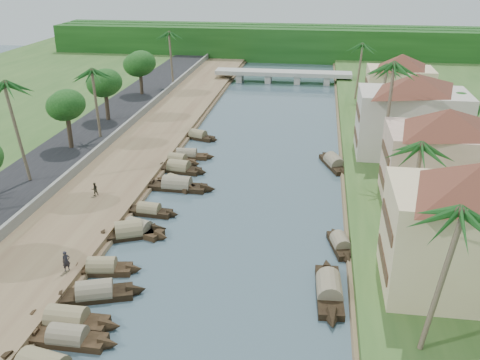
# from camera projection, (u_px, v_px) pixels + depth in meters

# --- Properties ---
(ground) EXTENTS (220.00, 220.00, 0.00)m
(ground) POSITION_uv_depth(u_px,v_px,m) (221.00, 267.00, 45.42)
(ground) COLOR #3E535E
(ground) RESTS_ON ground
(left_bank) EXTENTS (10.00, 180.00, 0.80)m
(left_bank) POSITION_uv_depth(u_px,v_px,m) (122.00, 167.00, 65.65)
(left_bank) COLOR brown
(left_bank) RESTS_ON ground
(right_bank) EXTENTS (16.00, 180.00, 1.20)m
(right_bank) POSITION_uv_depth(u_px,v_px,m) (416.00, 182.00, 60.85)
(right_bank) COLOR #2F5120
(right_bank) RESTS_ON ground
(road) EXTENTS (8.00, 180.00, 1.40)m
(road) POSITION_uv_depth(u_px,v_px,m) (56.00, 162.00, 66.67)
(road) COLOR black
(road) RESTS_ON ground
(retaining_wall) EXTENTS (0.40, 180.00, 1.10)m
(retaining_wall) POSITION_uv_depth(u_px,v_px,m) (88.00, 158.00, 65.84)
(retaining_wall) COLOR slate
(retaining_wall) RESTS_ON left_bank
(treeline) EXTENTS (120.00, 14.00, 8.00)m
(treeline) POSITION_uv_depth(u_px,v_px,m) (291.00, 43.00, 134.99)
(treeline) COLOR #123B10
(treeline) RESTS_ON ground
(bridge) EXTENTS (28.00, 4.00, 2.40)m
(bridge) POSITION_uv_depth(u_px,v_px,m) (283.00, 74.00, 110.36)
(bridge) COLOR #A1A097
(bridge) RESTS_ON ground
(building_near) EXTENTS (14.85, 14.85, 10.20)m
(building_near) POSITION_uv_depth(u_px,v_px,m) (473.00, 227.00, 38.55)
(building_near) COLOR beige
(building_near) RESTS_ON right_bank
(building_mid) EXTENTS (14.11, 14.11, 9.70)m
(building_mid) POSITION_uv_depth(u_px,v_px,m) (443.00, 155.00, 53.09)
(building_mid) COLOR beige
(building_mid) RESTS_ON right_bank
(building_far) EXTENTS (15.59, 15.59, 10.20)m
(building_far) POSITION_uv_depth(u_px,v_px,m) (412.00, 114.00, 65.89)
(building_far) COLOR beige
(building_far) RESTS_ON right_bank
(building_distant) EXTENTS (12.62, 12.62, 9.20)m
(building_distant) POSITION_uv_depth(u_px,v_px,m) (399.00, 83.00, 84.18)
(building_distant) COLOR beige
(building_distant) RESTS_ON right_bank
(sampan_0) EXTENTS (7.41, 1.74, 1.98)m
(sampan_0) POSITION_uv_depth(u_px,v_px,m) (68.00, 338.00, 36.40)
(sampan_0) COLOR black
(sampan_0) RESTS_ON ground
(sampan_2) EXTENTS (8.26, 1.94, 2.18)m
(sampan_2) POSITION_uv_depth(u_px,v_px,m) (67.00, 320.00, 38.18)
(sampan_2) COLOR black
(sampan_2) RESTS_ON ground
(sampan_3) EXTENTS (8.14, 4.19, 2.17)m
(sampan_3) POSITION_uv_depth(u_px,v_px,m) (95.00, 293.00, 41.20)
(sampan_3) COLOR black
(sampan_3) RESTS_ON ground
(sampan_4) EXTENTS (6.98, 2.53, 1.98)m
(sampan_4) POSITION_uv_depth(u_px,v_px,m) (102.00, 268.00, 44.52)
(sampan_4) COLOR black
(sampan_4) RESTS_ON ground
(sampan_5) EXTENTS (7.47, 4.66, 2.34)m
(sampan_5) POSITION_uv_depth(u_px,v_px,m) (129.00, 233.00, 50.22)
(sampan_5) COLOR black
(sampan_5) RESTS_ON ground
(sampan_6) EXTENTS (6.97, 3.73, 2.07)m
(sampan_6) POSITION_uv_depth(u_px,v_px,m) (139.00, 229.00, 50.83)
(sampan_6) COLOR black
(sampan_6) RESTS_ON ground
(sampan_7) EXTENTS (6.58, 1.86, 1.79)m
(sampan_7) POSITION_uv_depth(u_px,v_px,m) (149.00, 211.00, 54.50)
(sampan_7) COLOR black
(sampan_7) RESTS_ON ground
(sampan_8) EXTENTS (6.37, 4.41, 2.02)m
(sampan_8) POSITION_uv_depth(u_px,v_px,m) (176.00, 184.00, 60.93)
(sampan_8) COLOR black
(sampan_8) RESTS_ON ground
(sampan_9) EXTENTS (9.31, 2.24, 2.32)m
(sampan_9) POSITION_uv_depth(u_px,v_px,m) (177.00, 186.00, 60.38)
(sampan_9) COLOR black
(sampan_9) RESTS_ON ground
(sampan_10) EXTENTS (6.57, 2.66, 1.83)m
(sampan_10) POSITION_uv_depth(u_px,v_px,m) (177.00, 160.00, 67.89)
(sampan_10) COLOR black
(sampan_10) RESTS_ON ground
(sampan_11) EXTENTS (7.63, 2.81, 2.16)m
(sampan_11) POSITION_uv_depth(u_px,v_px,m) (179.00, 169.00, 65.27)
(sampan_11) COLOR black
(sampan_11) RESTS_ON ground
(sampan_12) EXTENTS (7.67, 1.81, 1.86)m
(sampan_12) POSITION_uv_depth(u_px,v_px,m) (187.00, 155.00, 69.63)
(sampan_12) COLOR black
(sampan_12) RESTS_ON ground
(sampan_13) EXTENTS (6.87, 3.65, 1.91)m
(sampan_13) POSITION_uv_depth(u_px,v_px,m) (198.00, 136.00, 76.93)
(sampan_13) COLOR black
(sampan_13) RESTS_ON ground
(sampan_14) EXTENTS (2.28, 9.51, 2.27)m
(sampan_14) POSITION_uv_depth(u_px,v_px,m) (329.00, 290.00, 41.63)
(sampan_14) COLOR black
(sampan_14) RESTS_ON ground
(sampan_15) EXTENTS (2.79, 6.62, 1.80)m
(sampan_15) POSITION_uv_depth(u_px,v_px,m) (340.00, 244.00, 48.20)
(sampan_15) COLOR black
(sampan_15) RESTS_ON ground
(sampan_16) EXTENTS (4.57, 8.92, 2.17)m
(sampan_16) POSITION_uv_depth(u_px,v_px,m) (334.00, 163.00, 66.90)
(sampan_16) COLOR black
(sampan_16) RESTS_ON ground
(canoe_1) EXTENTS (4.34, 1.57, 0.69)m
(canoe_1) POSITION_uv_depth(u_px,v_px,m) (117.00, 289.00, 42.31)
(canoe_1) COLOR black
(canoe_1) RESTS_ON ground
(canoe_2) EXTENTS (5.37, 3.50, 0.83)m
(canoe_2) POSITION_uv_depth(u_px,v_px,m) (176.00, 166.00, 66.78)
(canoe_2) COLOR black
(canoe_2) RESTS_ON ground
(palm_0) EXTENTS (3.20, 3.20, 11.48)m
(palm_0) POSITION_uv_depth(u_px,v_px,m) (446.00, 213.00, 30.48)
(palm_0) COLOR #77664F
(palm_0) RESTS_ON ground
(palm_1) EXTENTS (3.20, 3.20, 10.42)m
(palm_1) POSITION_uv_depth(u_px,v_px,m) (421.00, 147.00, 44.06)
(palm_1) COLOR #77664F
(palm_1) RESTS_ON ground
(palm_2) EXTENTS (3.20, 3.20, 14.28)m
(palm_2) POSITION_uv_depth(u_px,v_px,m) (393.00, 67.00, 56.19)
(palm_2) COLOR #77664F
(palm_2) RESTS_ON ground
(palm_3) EXTENTS (3.20, 3.20, 10.78)m
(palm_3) POSITION_uv_depth(u_px,v_px,m) (383.00, 67.00, 73.57)
(palm_3) COLOR #77664F
(palm_3) RESTS_ON ground
(palm_5) EXTENTS (3.20, 3.20, 12.42)m
(palm_5) POSITION_uv_depth(u_px,v_px,m) (13.00, 86.00, 55.28)
(palm_5) COLOR #77664F
(palm_5) RESTS_ON ground
(palm_6) EXTENTS (3.20, 3.20, 10.70)m
(palm_6) POSITION_uv_depth(u_px,v_px,m) (93.00, 72.00, 70.09)
(palm_6) COLOR #77664F
(palm_6) RESTS_ON ground
(palm_7) EXTENTS (3.20, 3.20, 10.92)m
(palm_7) POSITION_uv_depth(u_px,v_px,m) (360.00, 46.00, 90.31)
(palm_7) COLOR #77664F
(palm_7) RESTS_ON ground
(palm_8) EXTENTS (3.20, 3.20, 11.30)m
(palm_8) POSITION_uv_depth(u_px,v_px,m) (170.00, 34.00, 99.56)
(palm_8) COLOR #77664F
(palm_8) RESTS_ON ground
(tree_3) EXTENTS (4.52, 4.52, 7.49)m
(tree_3) POSITION_uv_depth(u_px,v_px,m) (66.00, 106.00, 67.38)
(tree_3) COLOR #413425
(tree_3) RESTS_ON ground
(tree_4) EXTENTS (4.75, 4.75, 7.54)m
(tree_4) POSITION_uv_depth(u_px,v_px,m) (105.00, 84.00, 79.15)
(tree_4) COLOR #413425
(tree_4) RESTS_ON ground
(tree_5) EXTENTS (5.15, 5.15, 7.52)m
(tree_5) POSITION_uv_depth(u_px,v_px,m) (140.00, 64.00, 94.12)
(tree_5) COLOR #413425
(tree_5) RESTS_ON ground
(tree_6) EXTENTS (4.88, 4.88, 7.83)m
(tree_6) POSITION_uv_depth(u_px,v_px,m) (454.00, 111.00, 65.39)
(tree_6) COLOR #413425
(tree_6) RESTS_ON ground
(person_near) EXTENTS (0.75, 0.76, 1.76)m
(person_near) POSITION_uv_depth(u_px,v_px,m) (66.00, 261.00, 43.15)
(person_near) COLOR #222127
(person_near) RESTS_ON left_bank
(person_far) EXTENTS (0.89, 0.87, 1.45)m
(person_far) POSITION_uv_depth(u_px,v_px,m) (95.00, 189.00, 56.80)
(person_far) COLOR #322F23
(person_far) RESTS_ON left_bank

